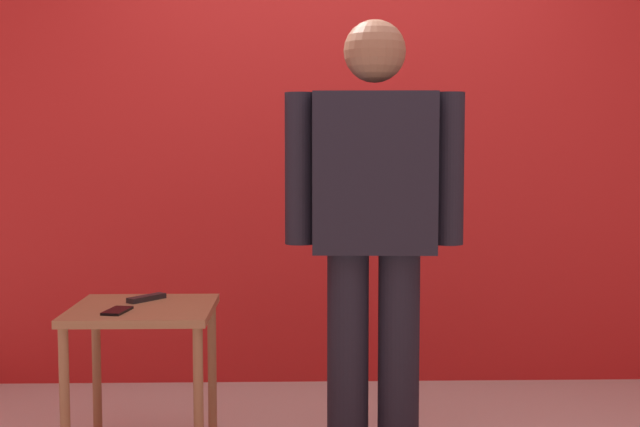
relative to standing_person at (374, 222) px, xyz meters
name	(u,v)px	position (x,y,z in m)	size (l,w,h in m)	color
back_wall_red	(340,59)	(-0.07, 1.27, 0.73)	(5.78, 0.12, 3.36)	red
standing_person	(374,222)	(0.00, 0.00, 0.00)	(0.67, 0.25, 1.70)	black
side_table	(143,332)	(-0.87, 0.05, -0.42)	(0.53, 0.53, 0.63)	olive
cell_phone	(117,311)	(-0.95, -0.06, -0.32)	(0.07, 0.14, 0.01)	black
tv_remote	(147,298)	(-0.88, 0.17, -0.31)	(0.04, 0.17, 0.02)	black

